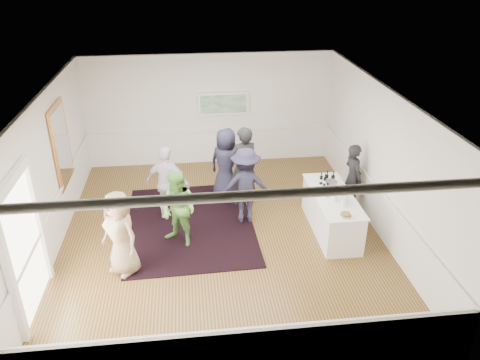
{
  "coord_description": "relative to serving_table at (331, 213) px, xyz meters",
  "views": [
    {
      "loc": [
        -0.61,
        -8.77,
        5.78
      ],
      "look_at": [
        0.44,
        0.2,
        1.24
      ],
      "focal_mm": 35.0,
      "sensor_mm": 36.0,
      "label": 1
    }
  ],
  "objects": [
    {
      "name": "guest_lilac",
      "position": [
        -3.6,
        0.99,
        0.44
      ],
      "size": [
        1.14,
        0.81,
        1.8
      ],
      "primitive_type": "imported",
      "rotation": [
        0.0,
        0.0,
        2.74
      ],
      "color": "silver",
      "rests_on": "floor"
    },
    {
      "name": "wall_back",
      "position": [
        -2.45,
        4.1,
        1.14
      ],
      "size": [
        7.0,
        0.02,
        3.2
      ],
      "primitive_type": "cube",
      "color": "white",
      "rests_on": "floor"
    },
    {
      "name": "guest_green",
      "position": [
        -3.36,
        -0.12,
        0.38
      ],
      "size": [
        1.03,
        1.0,
        1.67
      ],
      "primitive_type": "imported",
      "rotation": [
        0.0,
        0.0,
        -0.66
      ],
      "color": "#66AE45",
      "rests_on": "floor"
    },
    {
      "name": "serving_table",
      "position": [
        0.0,
        0.0,
        0.0
      ],
      "size": [
        0.85,
        2.23,
        0.9
      ],
      "color": "white",
      "rests_on": "floor"
    },
    {
      "name": "wall_left",
      "position": [
        -5.95,
        0.1,
        1.14
      ],
      "size": [
        0.02,
        8.0,
        3.2
      ],
      "primitive_type": "cube",
      "color": "white",
      "rests_on": "floor"
    },
    {
      "name": "juice_pitchers",
      "position": [
        -0.0,
        -0.29,
        0.57
      ],
      "size": [
        0.44,
        0.56,
        0.24
      ],
      "color": "#80AE3E",
      "rests_on": "serving_table"
    },
    {
      "name": "mirror",
      "position": [
        -5.91,
        1.4,
        1.34
      ],
      "size": [
        0.05,
        1.25,
        1.85
      ],
      "color": "#DC8540",
      "rests_on": "wall_left"
    },
    {
      "name": "wainscoting",
      "position": [
        -2.45,
        0.1,
        0.04
      ],
      "size": [
        7.0,
        8.0,
        1.0
      ],
      "primitive_type": null,
      "color": "white",
      "rests_on": "floor"
    },
    {
      "name": "doorway",
      "position": [
        -5.9,
        -1.8,
        0.96
      ],
      "size": [
        0.1,
        1.78,
        2.56
      ],
      "color": "white",
      "rests_on": "wall_left"
    },
    {
      "name": "floor",
      "position": [
        -2.45,
        0.1,
        -0.46
      ],
      "size": [
        8.0,
        8.0,
        0.0
      ],
      "primitive_type": "plane",
      "color": "brown",
      "rests_on": "ground"
    },
    {
      "name": "guest_tan",
      "position": [
        -4.46,
        -0.97,
        0.42
      ],
      "size": [
        1.01,
        0.98,
        1.75
      ],
      "primitive_type": "imported",
      "rotation": [
        0.0,
        0.0,
        -0.73
      ],
      "color": "#A08464",
      "rests_on": "floor"
    },
    {
      "name": "landscape_painting",
      "position": [
        -2.05,
        4.04,
        1.32
      ],
      "size": [
        1.44,
        0.06,
        0.66
      ],
      "color": "white",
      "rests_on": "wall_back"
    },
    {
      "name": "ice_bucket",
      "position": [
        -0.01,
        0.17,
        0.56
      ],
      "size": [
        0.26,
        0.26,
        0.25
      ],
      "primitive_type": "cylinder",
      "color": "silver",
      "rests_on": "serving_table"
    },
    {
      "name": "wall_front",
      "position": [
        -2.45,
        -3.9,
        1.14
      ],
      "size": [
        7.0,
        0.02,
        3.2
      ],
      "primitive_type": "cube",
      "color": "white",
      "rests_on": "floor"
    },
    {
      "name": "guest_dark_a",
      "position": [
        -1.85,
        0.66,
        0.45
      ],
      "size": [
        1.19,
        0.72,
        1.81
      ],
      "primitive_type": "imported",
      "rotation": [
        0.0,
        0.0,
        3.1
      ],
      "color": "#232239",
      "rests_on": "floor"
    },
    {
      "name": "bartender",
      "position": [
        0.75,
        0.88,
        0.39
      ],
      "size": [
        0.53,
        0.69,
        1.7
      ],
      "primitive_type": "imported",
      "rotation": [
        0.0,
        0.0,
        1.78
      ],
      "color": "black",
      "rests_on": "floor"
    },
    {
      "name": "nut_bowl",
      "position": [
        -0.02,
        -0.91,
        0.49
      ],
      "size": [
        0.23,
        0.23,
        0.08
      ],
      "color": "white",
      "rests_on": "serving_table"
    },
    {
      "name": "guest_dark_b",
      "position": [
        -1.8,
        1.46,
        0.55
      ],
      "size": [
        0.84,
        0.66,
        2.02
      ],
      "primitive_type": "imported",
      "rotation": [
        0.0,
        0.0,
        3.42
      ],
      "color": "black",
      "rests_on": "floor"
    },
    {
      "name": "wine_bottles",
      "position": [
        0.01,
        0.51,
        0.6
      ],
      "size": [
        0.35,
        0.28,
        0.31
      ],
      "color": "black",
      "rests_on": "serving_table"
    },
    {
      "name": "guest_navy",
      "position": [
        -2.19,
        1.84,
        0.47
      ],
      "size": [
        1.08,
        1.0,
        1.85
      ],
      "primitive_type": "imported",
      "rotation": [
        0.0,
        0.0,
        2.53
      ],
      "color": "#232239",
      "rests_on": "floor"
    },
    {
      "name": "wall_right",
      "position": [
        1.05,
        0.1,
        1.14
      ],
      "size": [
        0.02,
        8.0,
        3.2
      ],
      "primitive_type": "cube",
      "color": "white",
      "rests_on": "floor"
    },
    {
      "name": "ceiling",
      "position": [
        -2.45,
        0.1,
        2.74
      ],
      "size": [
        7.0,
        8.0,
        0.02
      ],
      "primitive_type": "cube",
      "color": "white",
      "rests_on": "wall_back"
    },
    {
      "name": "area_rug",
      "position": [
        -3.14,
        0.6,
        -0.45
      ],
      "size": [
        2.96,
        3.83,
        0.02
      ],
      "primitive_type": "cube",
      "rotation": [
        0.0,
        0.0,
        0.03
      ],
      "color": "black",
      "rests_on": "floor"
    }
  ]
}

